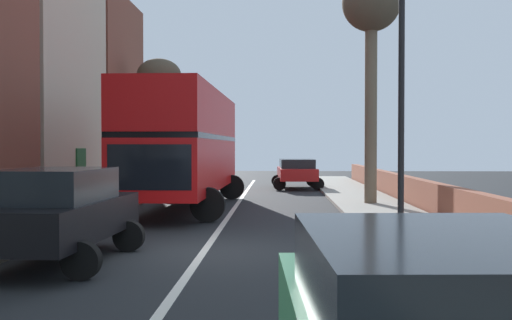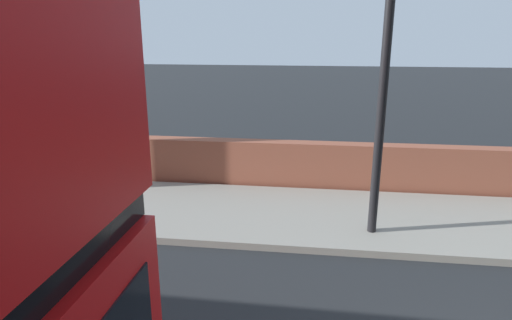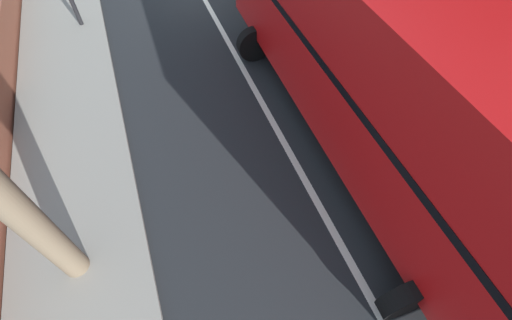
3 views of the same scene
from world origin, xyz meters
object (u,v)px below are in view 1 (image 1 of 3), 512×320
parked_car_black_left_2 (59,211)px  lamppost_right (401,74)px  parked_car_red_right_1 (297,171)px  street_tree_right_3 (371,16)px  double_decker_bus (185,141)px  street_tree_left_2 (159,81)px

parked_car_black_left_2 → lamppost_right: bearing=22.2°
parked_car_red_right_1 → parked_car_black_left_2: (-5.00, -20.62, 0.10)m
parked_car_black_left_2 → street_tree_right_3: bearing=56.8°
double_decker_bus → parked_car_red_right_1: double_decker_bus is taller
street_tree_left_2 → street_tree_right_3: size_ratio=0.80×
street_tree_left_2 → lamppost_right: street_tree_left_2 is taller
street_tree_right_3 → lamppost_right: bearing=-94.0°
double_decker_bus → lamppost_right: (6.00, -7.43, 1.45)m
parked_car_red_right_1 → street_tree_right_3: 11.32m
parked_car_black_left_2 → lamppost_right: lamppost_right is taller
double_decker_bus → lamppost_right: 9.66m
double_decker_bus → street_tree_left_2: size_ratio=1.71×
street_tree_right_3 → lamppost_right: size_ratio=1.31×
parked_car_red_right_1 → street_tree_left_2: size_ratio=0.70×
parked_car_red_right_1 → parked_car_black_left_2: bearing=-103.6°
parked_car_red_right_1 → parked_car_black_left_2: parked_car_black_left_2 is taller
street_tree_left_2 → street_tree_right_3: bearing=-44.3°
parked_car_black_left_2 → street_tree_left_2: (-2.14, 20.63, 4.58)m
street_tree_right_3 → parked_car_red_right_1: bearing=104.5°
parked_car_red_right_1 → street_tree_right_3: size_ratio=0.56×
street_tree_right_3 → parked_car_black_left_2: bearing=-123.2°
double_decker_bus → street_tree_right_3: (6.60, 1.11, 4.53)m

